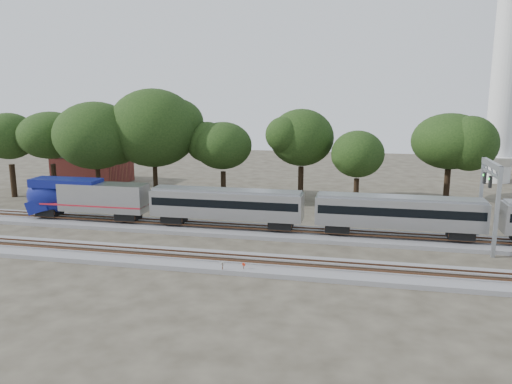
# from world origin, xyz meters

# --- Properties ---
(ground) EXTENTS (160.00, 160.00, 0.00)m
(ground) POSITION_xyz_m (0.00, 0.00, 0.00)
(ground) COLOR #383328
(ground) RESTS_ON ground
(track_far) EXTENTS (160.00, 5.00, 0.73)m
(track_far) POSITION_xyz_m (0.00, 6.00, 0.21)
(track_far) COLOR slate
(track_far) RESTS_ON ground
(track_near) EXTENTS (160.00, 5.00, 0.73)m
(track_near) POSITION_xyz_m (0.00, -4.00, 0.21)
(track_near) COLOR slate
(track_near) RESTS_ON ground
(train) EXTENTS (84.06, 2.89, 4.26)m
(train) POSITION_xyz_m (19.99, 6.00, 3.03)
(train) COLOR #A9ABB0
(train) RESTS_ON ground
(switch_stand_red) EXTENTS (0.29, 0.12, 0.94)m
(switch_stand_red) POSITION_xyz_m (7.09, -5.83, 0.60)
(switch_stand_red) COLOR #512D19
(switch_stand_red) RESTS_ON ground
(switch_stand_white) EXTENTS (0.33, 0.16, 1.07)m
(switch_stand_white) POSITION_xyz_m (5.46, -6.34, 0.68)
(switch_stand_white) COLOR #512D19
(switch_stand_white) RESTS_ON ground
(switch_lever) EXTENTS (0.56, 0.42, 0.30)m
(switch_lever) POSITION_xyz_m (7.03, -5.59, 0.15)
(switch_lever) COLOR #512D19
(switch_lever) RESTS_ON ground
(signal_gantry) EXTENTS (0.57, 6.75, 8.21)m
(signal_gantry) POSITION_xyz_m (27.92, 6.00, 5.98)
(signal_gantry) COLOR gray
(signal_gantry) RESTS_ON ground
(brick_building) EXTENTS (11.59, 8.64, 5.28)m
(brick_building) POSITION_xyz_m (-26.72, 29.77, 2.66)
(brick_building) COLOR maroon
(brick_building) RESTS_ON ground
(tree_0) EXTENTS (8.67, 8.67, 12.23)m
(tree_0) POSITION_xyz_m (-31.62, 16.97, 8.52)
(tree_0) COLOR black
(tree_0) RESTS_ON ground
(tree_1) EXTENTS (8.82, 8.82, 12.44)m
(tree_1) POSITION_xyz_m (-25.80, 17.91, 8.66)
(tree_1) COLOR black
(tree_1) RESTS_ON ground
(tree_2) EXTENTS (9.01, 9.01, 12.70)m
(tree_2) POSITION_xyz_m (-18.37, 16.78, 8.84)
(tree_2) COLOR black
(tree_2) RESTS_ON ground
(tree_3) EXTENTS (9.96, 9.96, 14.04)m
(tree_3) POSITION_xyz_m (-11.19, 19.12, 9.78)
(tree_3) COLOR black
(tree_3) RESTS_ON ground
(tree_4) EXTENTS (7.66, 7.66, 10.80)m
(tree_4) POSITION_xyz_m (-1.95, 20.26, 7.51)
(tree_4) COLOR black
(tree_4) RESTS_ON ground
(tree_5) EXTENTS (8.66, 8.66, 12.21)m
(tree_5) POSITION_xyz_m (8.12, 23.30, 8.50)
(tree_5) COLOR black
(tree_5) RESTS_ON ground
(tree_6) EXTENTS (6.93, 6.93, 9.77)m
(tree_6) POSITION_xyz_m (15.59, 20.66, 6.79)
(tree_6) COLOR black
(tree_6) RESTS_ON ground
(tree_7) EXTENTS (8.28, 8.28, 11.68)m
(tree_7) POSITION_xyz_m (27.40, 26.16, 8.13)
(tree_7) COLOR black
(tree_7) RESTS_ON ground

